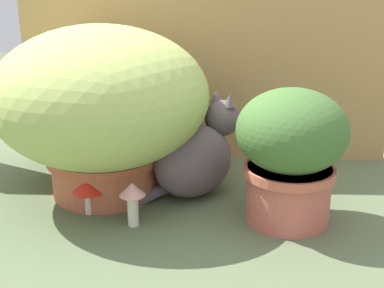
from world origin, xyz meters
name	(u,v)px	position (x,y,z in m)	size (l,w,h in m)	color
ground_plane	(174,218)	(0.00, 0.00, 0.00)	(6.00, 6.00, 0.00)	#546344
cardboard_backdrop	(207,30)	(0.08, 0.49, 0.46)	(1.28, 0.03, 0.92)	tan
grass_planter	(101,103)	(-0.22, 0.17, 0.28)	(0.63, 0.63, 0.51)	#B15B3E
leafy_planter	(290,150)	(0.31, 0.00, 0.20)	(0.29, 0.29, 0.37)	#C16050
cat	(198,156)	(0.06, 0.16, 0.12)	(0.36, 0.30, 0.32)	#5C4D55
mushroom_ornament_pink	(132,196)	(-0.10, -0.05, 0.09)	(0.07, 0.07, 0.12)	silver
mushroom_ornament_red	(88,187)	(-0.24, 0.02, 0.08)	(0.09, 0.09, 0.11)	beige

